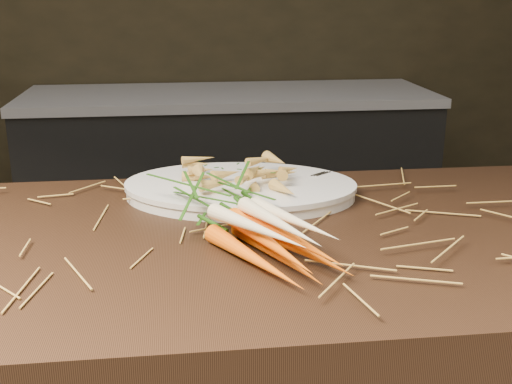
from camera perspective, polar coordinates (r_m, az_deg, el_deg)
back_counter at (r=3.00m, az=-2.33°, el=0.97°), size 1.82×0.62×0.84m
straw_bedding at (r=1.06m, az=-10.55°, el=-3.70°), size 1.40×0.60×0.02m
root_veg_bunch at (r=1.04m, az=-1.66°, el=-1.93°), size 0.29×0.44×0.08m
serving_platter at (r=1.25m, az=-1.41°, el=0.11°), size 0.49×0.37×0.02m
roasted_veg_heap at (r=1.24m, az=-1.42°, el=1.72°), size 0.24×0.19×0.05m
serving_fork at (r=1.22m, az=5.92°, el=0.34°), size 0.14×0.11×0.00m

